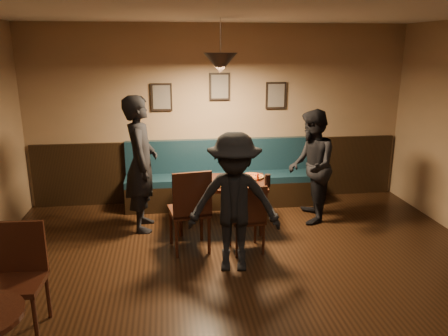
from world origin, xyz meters
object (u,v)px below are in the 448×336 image
chair_near_left (189,209)px  tabasco_bottle (258,177)px  cafe_chair_far (17,282)px  diner_front (234,203)px  diner_right (311,167)px  soda_glass (267,181)px  booth_bench (222,175)px  dining_table (221,204)px  chair_near_right (247,217)px  diner_left (141,164)px

chair_near_left → tabasco_bottle: 1.17m
cafe_chair_far → diner_front: bearing=-153.7°
diner_right → cafe_chair_far: diner_right is taller
soda_glass → cafe_chair_far: bearing=-145.6°
booth_bench → dining_table: size_ratio=2.42×
diner_right → tabasco_bottle: bearing=-69.6°
soda_glass → cafe_chair_far: 3.19m
booth_bench → tabasco_bottle: bearing=-67.5°
soda_glass → booth_bench: bearing=110.9°
cafe_chair_far → chair_near_left: bearing=-134.4°
booth_bench → chair_near_right: booth_bench is taller
chair_near_left → diner_left: diner_left is taller
cafe_chair_far → booth_bench: bearing=-123.4°
booth_bench → chair_near_right: (0.10, -1.66, -0.06)m
chair_near_right → diner_front: 0.60m
booth_bench → chair_near_left: bearing=-111.4°
diner_left → tabasco_bottle: diner_left is taller
diner_front → chair_near_right: bearing=71.8°
chair_near_right → diner_right: 1.42m
booth_bench → chair_near_left: chair_near_left is taller
dining_table → tabasco_bottle: bearing=0.9°
soda_glass → diner_left: bearing=166.2°
diner_front → tabasco_bottle: size_ratio=13.59×
chair_near_left → cafe_chair_far: bearing=-145.9°
booth_bench → diner_left: (-1.20, -0.79, 0.42)m
dining_table → diner_left: bearing=-178.4°
soda_glass → diner_front: bearing=-122.9°
dining_table → tabasco_bottle: size_ratio=10.67×
diner_left → dining_table: bearing=-94.7°
booth_bench → diner_right: size_ratio=1.85×
dining_table → cafe_chair_far: cafe_chair_far is taller
diner_front → soda_glass: bearing=66.2°
chair_near_left → diner_front: bearing=-59.2°
chair_near_left → diner_right: diner_right is taller
chair_near_right → soda_glass: bearing=46.5°
dining_table → chair_near_left: chair_near_left is taller
diner_right → diner_front: (-1.30, -1.28, -0.02)m
chair_near_right → cafe_chair_far: 2.63m
chair_near_right → diner_right: bearing=32.2°
diner_right → diner_front: diner_right is taller
soda_glass → cafe_chair_far: size_ratio=0.17×
diner_front → soda_glass: diner_front is taller
dining_table → soda_glass: size_ratio=7.39×
diner_left → tabasco_bottle: bearing=-94.9°
diner_right → chair_near_left: bearing=-55.4°
dining_table → chair_near_right: (0.22, -0.79, 0.11)m
chair_near_left → chair_near_right: 0.71m
booth_bench → dining_table: booth_bench is taller
booth_bench → diner_right: 1.46m
dining_table → diner_left: (-1.07, 0.09, 0.59)m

